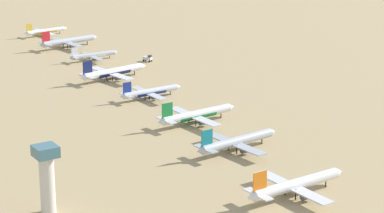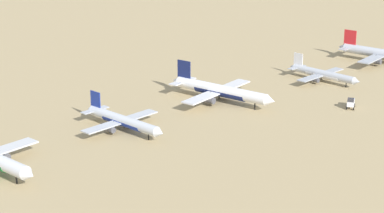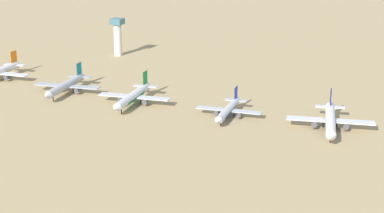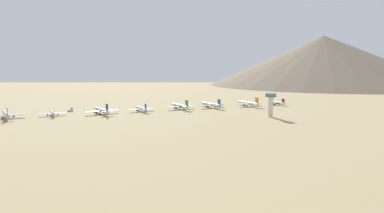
{
  "view_description": "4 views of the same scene",
  "coord_description": "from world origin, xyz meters",
  "px_view_note": "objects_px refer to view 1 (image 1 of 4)",
  "views": [
    {
      "loc": [
        -179.49,
        -319.71,
        104.99
      ],
      "look_at": [
        0.22,
        -36.68,
        4.96
      ],
      "focal_mm": 73.61,
      "sensor_mm": 36.0,
      "label": 1
    },
    {
      "loc": [
        161.66,
        -132.62,
        76.22
      ],
      "look_at": [
        9.9,
        19.21,
        5.76
      ],
      "focal_mm": 67.79,
      "sensor_mm": 36.0,
      "label": 2
    },
    {
      "loc": [
        224.49,
        66.02,
        77.84
      ],
      "look_at": [
        3.39,
        -14.96,
        4.36
      ],
      "focal_mm": 54.91,
      "sensor_mm": 36.0,
      "label": 3
    },
    {
      "loc": [
        -327.26,
        108.27,
        47.97
      ],
      "look_at": [
        -11.77,
        -56.43,
        3.57
      ],
      "focal_mm": 29.58,
      "sensor_mm": 36.0,
      "label": 4
    }
  ],
  "objects_px": {
    "parked_jet_7": "(68,41)",
    "control_tower": "(47,175)",
    "parked_jet_2": "(236,142)",
    "service_truck": "(148,58)",
    "parked_jet_5": "(113,72)",
    "parked_jet_6": "(93,55)",
    "parked_jet_4": "(150,92)",
    "parked_jet_3": "(196,115)",
    "parked_jet_8": "(45,31)",
    "parked_jet_1": "(295,185)"
  },
  "relations": [
    {
      "from": "parked_jet_2",
      "to": "parked_jet_4",
      "type": "relative_size",
      "value": 1.18
    },
    {
      "from": "parked_jet_5",
      "to": "parked_jet_8",
      "type": "bearing_deg",
      "value": 83.46
    },
    {
      "from": "parked_jet_7",
      "to": "control_tower",
      "type": "height_order",
      "value": "control_tower"
    },
    {
      "from": "parked_jet_6",
      "to": "control_tower",
      "type": "bearing_deg",
      "value": -119.35
    },
    {
      "from": "parked_jet_7",
      "to": "parked_jet_8",
      "type": "xyz_separation_m",
      "value": [
        2.59,
        42.74,
        -0.96
      ]
    },
    {
      "from": "parked_jet_1",
      "to": "parked_jet_3",
      "type": "xyz_separation_m",
      "value": [
        15.16,
        85.34,
        -0.17
      ]
    },
    {
      "from": "parked_jet_4",
      "to": "control_tower",
      "type": "distance_m",
      "value": 136.33
    },
    {
      "from": "parked_jet_5",
      "to": "parked_jet_8",
      "type": "relative_size",
      "value": 1.32
    },
    {
      "from": "parked_jet_6",
      "to": "parked_jet_4",
      "type": "bearing_deg",
      "value": -97.58
    },
    {
      "from": "parked_jet_8",
      "to": "control_tower",
      "type": "xyz_separation_m",
      "value": [
        -109.32,
        -269.37,
        9.96
      ]
    },
    {
      "from": "parked_jet_7",
      "to": "control_tower",
      "type": "relative_size",
      "value": 1.82
    },
    {
      "from": "parked_jet_1",
      "to": "control_tower",
      "type": "xyz_separation_m",
      "value": [
        -75.56,
        31.64,
        8.91
      ]
    },
    {
      "from": "parked_jet_1",
      "to": "parked_jet_5",
      "type": "xyz_separation_m",
      "value": [
        19.08,
        172.81,
        -0.06
      ]
    },
    {
      "from": "parked_jet_1",
      "to": "parked_jet_4",
      "type": "bearing_deg",
      "value": 82.25
    },
    {
      "from": "service_truck",
      "to": "parked_jet_2",
      "type": "bearing_deg",
      "value": -106.69
    },
    {
      "from": "parked_jet_4",
      "to": "parked_jet_8",
      "type": "xyz_separation_m",
      "value": [
        16.01,
        170.46,
        -0.22
      ]
    },
    {
      "from": "parked_jet_2",
      "to": "parked_jet_3",
      "type": "distance_m",
      "value": 38.67
    },
    {
      "from": "parked_jet_3",
      "to": "parked_jet_1",
      "type": "bearing_deg",
      "value": -100.07
    },
    {
      "from": "parked_jet_2",
      "to": "service_truck",
      "type": "relative_size",
      "value": 7.14
    },
    {
      "from": "parked_jet_3",
      "to": "service_truck",
      "type": "height_order",
      "value": "parked_jet_3"
    },
    {
      "from": "parked_jet_1",
      "to": "parked_jet_3",
      "type": "bearing_deg",
      "value": 79.93
    },
    {
      "from": "parked_jet_2",
      "to": "service_truck",
      "type": "bearing_deg",
      "value": 73.31
    },
    {
      "from": "parked_jet_4",
      "to": "parked_jet_6",
      "type": "height_order",
      "value": "parked_jet_4"
    },
    {
      "from": "parked_jet_1",
      "to": "parked_jet_6",
      "type": "bearing_deg",
      "value": 82.32
    },
    {
      "from": "parked_jet_2",
      "to": "parked_jet_7",
      "type": "bearing_deg",
      "value": 84.09
    },
    {
      "from": "parked_jet_2",
      "to": "parked_jet_5",
      "type": "bearing_deg",
      "value": 85.55
    },
    {
      "from": "service_truck",
      "to": "control_tower",
      "type": "bearing_deg",
      "value": -127.96
    },
    {
      "from": "parked_jet_1",
      "to": "parked_jet_6",
      "type": "height_order",
      "value": "parked_jet_1"
    },
    {
      "from": "parked_jet_5",
      "to": "service_truck",
      "type": "distance_m",
      "value": 44.11
    },
    {
      "from": "parked_jet_2",
      "to": "control_tower",
      "type": "relative_size",
      "value": 1.78
    },
    {
      "from": "parked_jet_7",
      "to": "parked_jet_2",
      "type": "bearing_deg",
      "value": -95.91
    },
    {
      "from": "parked_jet_5",
      "to": "parked_jet_7",
      "type": "relative_size",
      "value": 1.02
    },
    {
      "from": "parked_jet_1",
      "to": "parked_jet_6",
      "type": "relative_size",
      "value": 1.36
    },
    {
      "from": "parked_jet_4",
      "to": "parked_jet_6",
      "type": "bearing_deg",
      "value": 82.42
    },
    {
      "from": "parked_jet_4",
      "to": "parked_jet_1",
      "type": "bearing_deg",
      "value": -97.75
    },
    {
      "from": "parked_jet_1",
      "to": "control_tower",
      "type": "bearing_deg",
      "value": 157.28
    },
    {
      "from": "parked_jet_5",
      "to": "parked_jet_7",
      "type": "xyz_separation_m",
      "value": [
        12.1,
        85.46,
        -0.03
      ]
    },
    {
      "from": "parked_jet_2",
      "to": "parked_jet_5",
      "type": "relative_size",
      "value": 0.96
    },
    {
      "from": "parked_jet_5",
      "to": "parked_jet_4",
      "type": "bearing_deg",
      "value": -91.79
    },
    {
      "from": "parked_jet_2",
      "to": "parked_jet_3",
      "type": "relative_size",
      "value": 0.99
    },
    {
      "from": "control_tower",
      "to": "parked_jet_1",
      "type": "bearing_deg",
      "value": -22.72
    },
    {
      "from": "parked_jet_4",
      "to": "control_tower",
      "type": "xyz_separation_m",
      "value": [
        -93.31,
        -98.91,
        9.73
      ]
    },
    {
      "from": "parked_jet_8",
      "to": "parked_jet_7",
      "type": "bearing_deg",
      "value": -93.47
    },
    {
      "from": "parked_jet_1",
      "to": "parked_jet_5",
      "type": "distance_m",
      "value": 173.86
    },
    {
      "from": "parked_jet_3",
      "to": "parked_jet_6",
      "type": "bearing_deg",
      "value": 83.87
    },
    {
      "from": "control_tower",
      "to": "parked_jet_3",
      "type": "bearing_deg",
      "value": 30.63
    },
    {
      "from": "parked_jet_7",
      "to": "parked_jet_4",
      "type": "bearing_deg",
      "value": -96.0
    },
    {
      "from": "parked_jet_4",
      "to": "parked_jet_6",
      "type": "relative_size",
      "value": 1.1
    },
    {
      "from": "parked_jet_6",
      "to": "control_tower",
      "type": "height_order",
      "value": "control_tower"
    },
    {
      "from": "parked_jet_3",
      "to": "parked_jet_6",
      "type": "height_order",
      "value": "parked_jet_3"
    }
  ]
}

